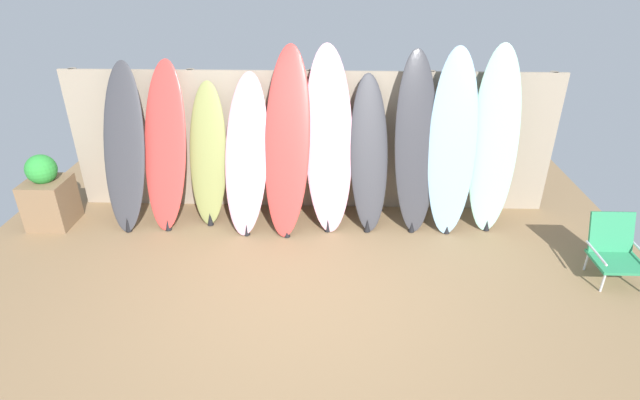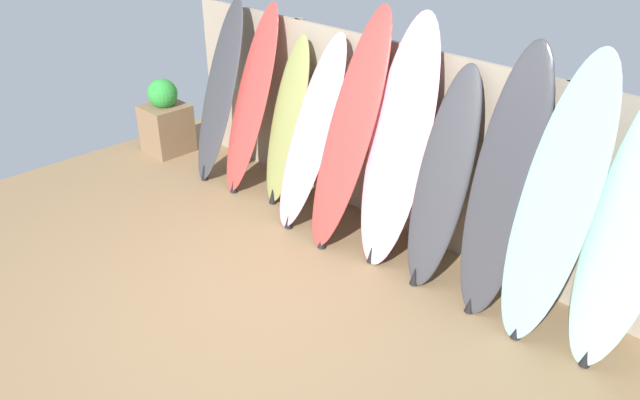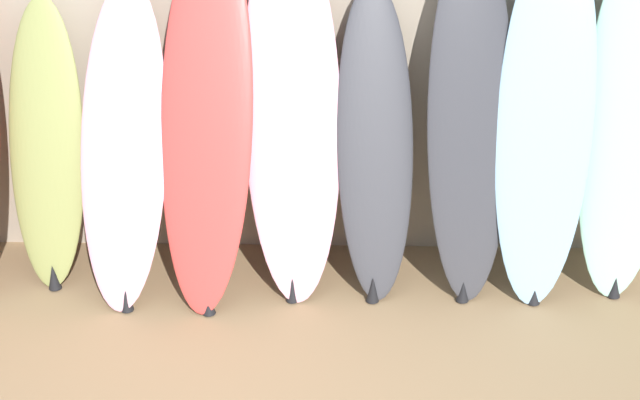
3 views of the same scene
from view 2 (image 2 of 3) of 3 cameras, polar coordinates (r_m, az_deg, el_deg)
name	(u,v)px [view 2 (image 2 of 3)]	position (r m, az deg, el deg)	size (l,w,h in m)	color
ground	(240,316)	(5.08, -7.33, -10.45)	(7.68, 7.68, 0.00)	#8E704C
fence_back	(405,142)	(5.86, 7.74, 5.30)	(6.08, 0.11, 1.80)	gray
surfboard_charcoal_0	(219,93)	(7.01, -9.18, 9.64)	(0.54, 0.74, 1.95)	#38383D
surfboard_red_1	(251,101)	(6.68, -6.32, 8.96)	(0.60, 0.78, 1.96)	#D13D38
surfboard_olive_2	(287,123)	(6.40, -3.04, 7.07)	(0.51, 0.59, 1.72)	olive
surfboard_pink_3	(311,134)	(5.96, -0.80, 6.05)	(0.60, 0.82, 1.83)	pink
surfboard_red_4	(350,132)	(5.59, 2.72, 6.24)	(0.62, 0.88, 2.15)	#D13D38
surfboard_pink_5	(398,145)	(5.37, 7.17, 4.97)	(0.64, 0.75, 2.14)	pink
surfboard_charcoal_6	(443,180)	(5.18, 11.16, 1.79)	(0.52, 0.71, 1.82)	#38383D
surfboard_charcoal_7	(504,186)	(4.87, 16.49, 1.23)	(0.57, 0.68, 2.10)	#38383D
surfboard_skyblue_8	(556,205)	(4.69, 20.78, -0.40)	(0.59, 0.65, 2.13)	#8CB7D6
surfboard_seafoam_9	(632,225)	(4.59, 26.66, -2.08)	(0.60, 0.62, 2.16)	#9ED6BC
planter_box	(166,120)	(7.93, -13.91, 7.08)	(0.49, 0.51, 0.92)	#846647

